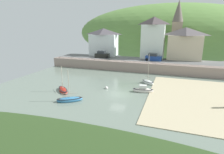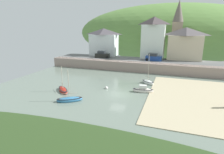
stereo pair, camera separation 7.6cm
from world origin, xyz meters
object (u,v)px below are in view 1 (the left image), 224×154
sailboat_white_hull (63,90)px  mooring_buoy (106,88)px  sailboat_tall_mast (143,90)px  waterfront_building_centre (153,37)px  rowboat_small_beached (70,99)px  parked_car_by_wall (153,57)px  church_with_spire (177,28)px  motorboat_with_cabin (148,82)px  waterfront_building_right (185,43)px  parked_car_near_slipway (102,55)px  waterfront_building_left (104,42)px

sailboat_white_hull → mooring_buoy: bearing=72.3°
sailboat_white_hull → sailboat_tall_mast: sailboat_white_hull is taller
waterfront_building_centre → mooring_buoy: (-5.31, -23.24, -7.95)m
rowboat_small_beached → parked_car_by_wall: (9.46, 26.04, 2.92)m
church_with_spire → sailboat_white_hull: bearing=-120.4°
church_with_spire → parked_car_by_wall: 12.41m
motorboat_with_cabin → rowboat_small_beached: bearing=-89.2°
waterfront_building_right → mooring_buoy: waterfront_building_right is taller
church_with_spire → motorboat_with_cabin: (-4.65, -21.63, -10.27)m
waterfront_building_right → sailboat_tall_mast: bearing=-107.1°
parked_car_near_slipway → parked_car_by_wall: size_ratio=1.01×
waterfront_building_left → parked_car_near_slipway: size_ratio=2.00×
waterfront_building_centre → waterfront_building_right: (8.36, 0.00, -1.41)m
sailboat_white_hull → parked_car_near_slipway: size_ratio=1.12×
sailboat_tall_mast → mooring_buoy: 6.66m
waterfront_building_right → mooring_buoy: (-13.67, -23.24, -6.54)m
motorboat_with_cabin → rowboat_small_beached: size_ratio=1.21×
rowboat_small_beached → mooring_buoy: 8.01m
mooring_buoy → motorboat_with_cabin: bearing=39.8°
waterfront_building_right → sailboat_white_hull: waterfront_building_right is taller
church_with_spire → rowboat_small_beached: size_ratio=3.10×
waterfront_building_centre → rowboat_small_beached: size_ratio=2.20×
sailboat_tall_mast → sailboat_white_hull: bearing=-169.8°
waterfront_building_left → parked_car_near_slipway: 5.74m
sailboat_white_hull → sailboat_tall_mast: bearing=60.5°
sailboat_white_hull → parked_car_near_slipway: bearing=137.1°
waterfront_building_centre → mooring_buoy: waterfront_building_centre is taller
motorboat_with_cabin → parked_car_by_wall: motorboat_with_cabin is taller
waterfront_building_centre → church_with_spire: church_with_spire is taller
sailboat_tall_mast → parked_car_by_wall: (-0.47, 18.33, 2.83)m
waterfront_building_left → parked_car_by_wall: 16.72m
waterfront_building_right → sailboat_tall_mast: size_ratio=2.40×
waterfront_building_right → parked_car_by_wall: 9.42m
sailboat_tall_mast → rowboat_small_beached: bearing=-149.3°
motorboat_with_cabin → mooring_buoy: size_ratio=10.85×
parked_car_by_wall → sailboat_tall_mast: bearing=-83.9°
sailboat_tall_mast → mooring_buoy: (-6.64, -0.41, -0.20)m
waterfront_building_right → waterfront_building_centre: bearing=180.0°
motorboat_with_cabin → rowboat_small_beached: motorboat_with_cabin is taller
waterfront_building_right → parked_car_by_wall: bearing=-149.0°
sailboat_white_hull → parked_car_near_slipway: 22.77m
mooring_buoy → waterfront_building_centre: bearing=77.1°
waterfront_building_left → sailboat_white_hull: (2.79, -27.02, -6.28)m
waterfront_building_left → motorboat_with_cabin: bearing=-47.2°
waterfront_building_right → motorboat_with_cabin: (-6.93, -17.63, -6.39)m
motorboat_with_cabin → parked_car_by_wall: 13.45m
church_with_spire → motorboat_with_cabin: church_with_spire is taller
waterfront_building_centre → waterfront_building_right: bearing=0.0°
church_with_spire → parked_car_by_wall: bearing=-121.5°
sailboat_white_hull → sailboat_tall_mast: 14.07m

